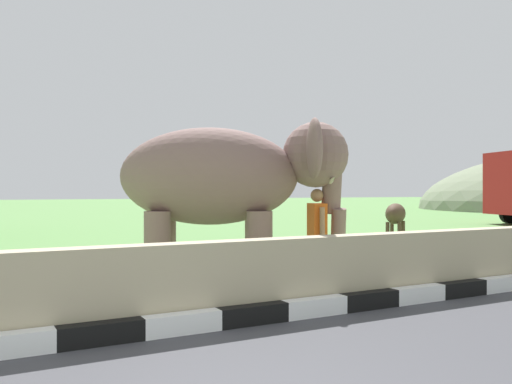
% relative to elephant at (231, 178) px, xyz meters
% --- Properties ---
extents(striped_curb, '(16.20, 0.20, 0.24)m').
position_rel_elephant_xyz_m(striped_curb, '(-3.30, -2.80, -1.72)').
color(striped_curb, white).
rests_on(striped_curb, ground_plane).
extents(barrier_parapet, '(28.00, 0.36, 1.00)m').
position_rel_elephant_xyz_m(barrier_parapet, '(-0.95, -2.50, -1.34)').
color(barrier_parapet, tan).
rests_on(barrier_parapet, ground_plane).
extents(elephant, '(4.01, 3.30, 2.84)m').
position_rel_elephant_xyz_m(elephant, '(0.00, 0.00, 0.00)').
color(elephant, '#7F605B').
rests_on(elephant, ground_plane).
extents(person_handler, '(0.33, 0.63, 1.66)m').
position_rel_elephant_xyz_m(person_handler, '(1.37, -0.67, -0.91)').
color(person_handler, navy).
rests_on(person_handler, ground_plane).
extents(cow_near, '(1.73, 1.52, 1.23)m').
position_rel_elephant_xyz_m(cow_near, '(8.03, 4.51, -0.97)').
color(cow_near, '#473323').
rests_on(cow_near, ground_plane).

